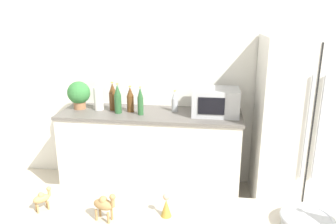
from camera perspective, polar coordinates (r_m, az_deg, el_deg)
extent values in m
cube|color=white|center=(3.73, 3.11, 6.35)|extent=(8.00, 0.06, 2.55)
cube|color=silver|center=(3.71, -3.01, -7.18)|extent=(1.93, 0.60, 0.89)
cube|color=#66605B|center=(3.55, -3.12, -0.34)|extent=(1.96, 0.63, 0.03)
cube|color=silver|center=(3.54, 22.14, -2.11)|extent=(0.86, 0.71, 1.75)
cube|color=black|center=(3.21, 23.61, -4.11)|extent=(0.01, 0.01, 1.68)
cylinder|color=#B2B5BA|center=(3.16, 22.99, -2.70)|extent=(0.02, 0.02, 0.96)
cylinder|color=#B2B5BA|center=(3.19, 24.72, -2.75)|extent=(0.02, 0.02, 0.96)
cube|color=#B7AD99|center=(1.63, 2.96, -18.57)|extent=(1.99, 0.45, 0.03)
cylinder|color=#9E6B47|center=(3.80, -15.12, 1.23)|extent=(0.13, 0.13, 0.09)
sphere|color=#387F3D|center=(3.77, -15.28, 3.28)|extent=(0.25, 0.25, 0.25)
cylinder|color=white|center=(3.69, -12.00, 2.32)|extent=(0.10, 0.10, 0.25)
cube|color=#B2B5BA|center=(3.46, 8.29, 1.79)|extent=(0.48, 0.36, 0.28)
cube|color=black|center=(3.28, 7.54, 1.02)|extent=(0.26, 0.01, 0.17)
cylinder|color=#2D6033|center=(3.45, -4.81, 1.04)|extent=(0.06, 0.06, 0.19)
cone|color=#2D6033|center=(3.41, -4.87, 3.41)|extent=(0.06, 0.06, 0.11)
cylinder|color=gold|center=(3.40, -4.89, 4.35)|extent=(0.02, 0.02, 0.01)
cylinder|color=#2D6033|center=(3.53, -8.71, 1.40)|extent=(0.08, 0.08, 0.20)
cone|color=#2D6033|center=(3.49, -8.82, 3.89)|extent=(0.07, 0.07, 0.11)
cylinder|color=gold|center=(3.48, -8.86, 4.86)|extent=(0.03, 0.03, 0.01)
cylinder|color=#B2B7BC|center=(3.56, 1.18, 1.25)|extent=(0.07, 0.07, 0.14)
cone|color=#B2B7BC|center=(3.54, 1.19, 3.00)|extent=(0.07, 0.07, 0.08)
cylinder|color=gold|center=(3.53, 1.19, 3.71)|extent=(0.02, 0.02, 0.01)
cylinder|color=brown|center=(3.57, -6.56, 1.44)|extent=(0.08, 0.08, 0.18)
cone|color=brown|center=(3.54, -6.63, 3.59)|extent=(0.07, 0.07, 0.10)
cylinder|color=gold|center=(3.53, -6.66, 4.44)|extent=(0.03, 0.03, 0.01)
cylinder|color=brown|center=(3.65, -9.55, 1.84)|extent=(0.08, 0.08, 0.20)
cone|color=brown|center=(3.62, -9.67, 4.18)|extent=(0.08, 0.08, 0.11)
cylinder|color=gold|center=(3.61, -9.71, 5.10)|extent=(0.03, 0.03, 0.01)
cylinder|color=#B7BABF|center=(1.68, 22.98, -17.25)|extent=(0.22, 0.22, 0.05)
torus|color=#B7BABF|center=(1.66, 23.07, -16.55)|extent=(0.24, 0.24, 0.02)
ellipsoid|color=#A87F4C|center=(1.60, -11.18, -15.52)|extent=(0.11, 0.08, 0.05)
sphere|color=#A87F4C|center=(1.58, -11.23, -14.80)|extent=(0.04, 0.04, 0.04)
cylinder|color=#A87F4C|center=(1.56, -9.61, -15.18)|extent=(0.02, 0.02, 0.05)
sphere|color=#A87F4C|center=(1.55, -9.66, -14.38)|extent=(0.03, 0.03, 0.03)
cylinder|color=#A87F4C|center=(1.62, -9.75, -17.15)|extent=(0.01, 0.01, 0.06)
cylinder|color=#A87F4C|center=(1.60, -10.37, -17.70)|extent=(0.01, 0.01, 0.06)
cylinder|color=#A87F4C|center=(1.65, -11.75, -16.57)|extent=(0.01, 0.01, 0.06)
cylinder|color=#A87F4C|center=(1.63, -12.39, -17.10)|extent=(0.01, 0.01, 0.06)
ellipsoid|color=tan|center=(1.76, -21.19, -13.89)|extent=(0.08, 0.09, 0.04)
sphere|color=tan|center=(1.75, -21.26, -13.36)|extent=(0.03, 0.03, 0.03)
cylinder|color=tan|center=(1.76, -20.00, -13.00)|extent=(0.01, 0.01, 0.04)
sphere|color=tan|center=(1.75, -20.07, -12.43)|extent=(0.02, 0.02, 0.02)
cylinder|color=tan|center=(1.79, -20.39, -14.69)|extent=(0.01, 0.01, 0.04)
cylinder|color=tan|center=(1.77, -20.11, -15.04)|extent=(0.01, 0.01, 0.04)
cylinder|color=tan|center=(1.78, -21.98, -15.09)|extent=(0.01, 0.01, 0.04)
cylinder|color=tan|center=(1.76, -21.73, -15.46)|extent=(0.01, 0.01, 0.04)
cone|color=#B28933|center=(1.61, -0.32, -16.36)|extent=(0.05, 0.05, 0.09)
sphere|color=tan|center=(1.58, -0.33, -14.54)|extent=(0.03, 0.03, 0.03)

